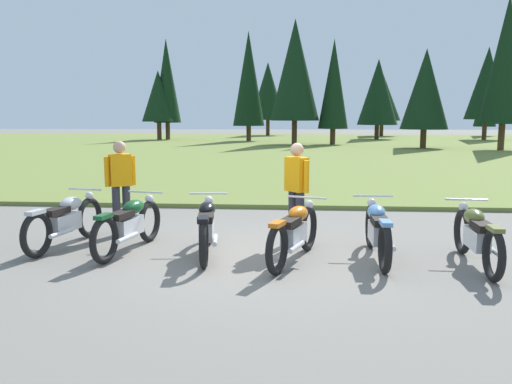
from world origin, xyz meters
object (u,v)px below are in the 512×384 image
Objects in this scene: motorcycle_silver at (66,220)px; rider_checking_bike at (121,182)px; motorcycle_british_green at (129,224)px; motorcycle_sky_blue at (378,230)px; motorcycle_black at (207,226)px; motorcycle_orange at (294,232)px; rider_near_row_end at (296,187)px; motorcycle_olive at (477,236)px.

motorcycle_silver is 1.25× the size of rider_checking_bike.
motorcycle_sky_blue is at bearing -2.29° from motorcycle_british_green.
motorcycle_black and motorcycle_orange have the same top height.
rider_near_row_end is (2.59, 0.72, 0.51)m from motorcycle_british_green.
motorcycle_silver is at bearing 168.13° from motorcycle_british_green.
motorcycle_sky_blue is at bearing -4.51° from motorcycle_silver.
motorcycle_black is 1.66m from rider_near_row_end.
motorcycle_sky_blue is at bearing -1.44° from motorcycle_black.
motorcycle_black is at bearing 178.56° from motorcycle_sky_blue.
motorcycle_olive is at bearing -1.39° from motorcycle_orange.
motorcycle_sky_blue is 4.51m from rider_checking_bike.
motorcycle_silver is 2.38m from motorcycle_black.
motorcycle_sky_blue is 1.26× the size of rider_near_row_end.
motorcycle_silver is 1.03× the size of motorcycle_orange.
motorcycle_orange is at bearing 178.61° from motorcycle_olive.
rider_near_row_end is (0.02, 1.08, 0.51)m from motorcycle_orange.
motorcycle_black is at bearing -4.05° from motorcycle_british_green.
motorcycle_sky_blue and motorcycle_olive have the same top height.
motorcycle_olive is (2.56, -0.06, 0.00)m from motorcycle_orange.
motorcycle_british_green is at bearing 177.71° from motorcycle_sky_blue.
motorcycle_orange and motorcycle_sky_blue have the same top height.
motorcycle_olive is at bearing -6.00° from motorcycle_silver.
motorcycle_silver is at bearing -124.34° from rider_checking_bike.
rider_near_row_end reaches higher than motorcycle_silver.
motorcycle_olive is 1.26× the size of rider_checking_bike.
rider_checking_bike is at bearing 164.40° from motorcycle_olive.
rider_checking_bike is (-1.74, 1.24, 0.51)m from motorcycle_black.
motorcycle_silver is 6.29m from motorcycle_olive.
motorcycle_silver is 3.78m from rider_near_row_end.
motorcycle_silver is 1.25× the size of rider_near_row_end.
motorcycle_sky_blue is (3.79, -0.15, 0.00)m from motorcycle_british_green.
motorcycle_olive is (6.25, -0.66, 0.00)m from motorcycle_silver.
motorcycle_british_green is 0.99× the size of motorcycle_sky_blue.
motorcycle_british_green is 1.03× the size of motorcycle_orange.
motorcycle_silver is at bearing 170.85° from motorcycle_orange.
motorcycle_orange is 2.56m from motorcycle_olive.
motorcycle_silver is 0.99× the size of motorcycle_olive.
rider_checking_bike is (0.62, 0.91, 0.51)m from motorcycle_silver.
rider_near_row_end is at bearing 155.81° from motorcycle_olive.
motorcycle_sky_blue is at bearing -16.88° from rider_checking_bike.
motorcycle_black is (1.24, -0.09, 0.00)m from motorcycle_british_green.
rider_near_row_end is (1.36, 0.81, 0.51)m from motorcycle_black.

